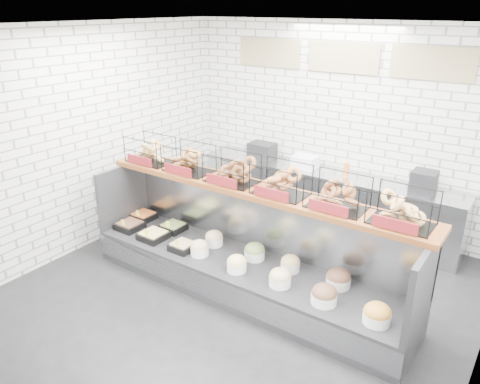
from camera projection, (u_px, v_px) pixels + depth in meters
The scene contains 5 objects.
ground at pixel (229, 303), 5.37m from camera, with size 5.50×5.50×0.00m, color black.
room_shell at pixel (260, 117), 5.06m from camera, with size 5.02×5.51×3.01m.
display_case at pixel (246, 266), 5.50m from camera, with size 4.00×0.90×1.20m.
bagel_shelf at pixel (255, 177), 5.24m from camera, with size 4.10×0.50×0.40m.
prep_counter at pixel (324, 198), 7.04m from camera, with size 4.00×0.60×1.20m.
Camera 1 is at (2.68, -3.62, 3.19)m, focal length 35.00 mm.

